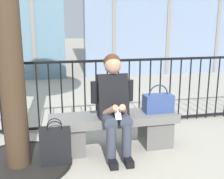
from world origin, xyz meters
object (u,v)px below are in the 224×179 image
(stone_bench, at_px, (114,128))
(handbag_on_bench, at_px, (158,103))
(seated_person_with_phone, at_px, (114,102))
(shopping_bag, at_px, (55,146))

(stone_bench, bearing_deg, handbag_on_bench, -0.99)
(seated_person_with_phone, bearing_deg, shopping_bag, -169.32)
(stone_bench, xyz_separation_m, seated_person_with_phone, (-0.03, -0.13, 0.38))
(stone_bench, bearing_deg, seated_person_with_phone, -102.62)
(handbag_on_bench, height_order, shopping_bag, handbag_on_bench)
(seated_person_with_phone, xyz_separation_m, shopping_bag, (-0.70, -0.13, -0.43))
(shopping_bag, bearing_deg, stone_bench, 19.67)
(seated_person_with_phone, relative_size, shopping_bag, 2.27)
(stone_bench, relative_size, handbag_on_bench, 4.33)
(stone_bench, height_order, handbag_on_bench, handbag_on_bench)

